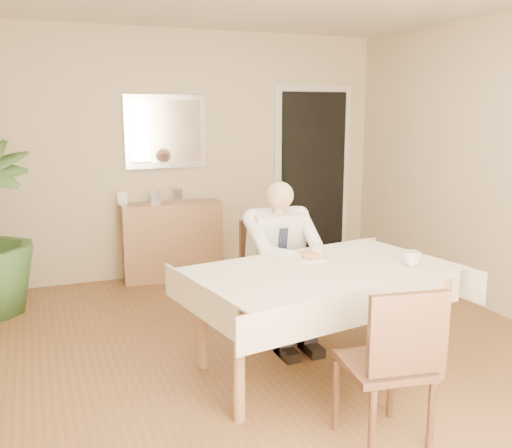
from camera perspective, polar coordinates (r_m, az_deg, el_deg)
name	(u,v)px	position (r m, az deg, el deg)	size (l,w,h in m)	color
room	(275,182)	(3.83, 1.93, 4.17)	(5.00, 5.02, 2.60)	brown
doorway	(312,177)	(6.73, 5.67, 4.70)	(0.96, 0.07, 2.10)	silver
mirror	(166,132)	(6.10, -9.00, 9.11)	(0.86, 0.04, 0.76)	silver
dining_table	(321,280)	(3.83, 6.56, -5.57)	(1.89, 1.31, 0.75)	#8C6140
chair_far	(270,269)	(4.64, 1.38, -4.54)	(0.44, 0.44, 0.90)	#3B2418
chair_near	(394,359)	(3.13, 13.59, -12.99)	(0.48, 0.48, 0.90)	#3B2418
seated_man	(285,256)	(4.34, 2.87, -3.17)	(0.48, 0.72, 1.24)	white
plate	(309,258)	(4.02, 5.30, -3.36)	(0.26, 0.26, 0.02)	white
food	(309,255)	(4.01, 5.31, -3.06)	(0.14, 0.14, 0.06)	#9B6438
knife	(318,257)	(3.98, 6.21, -3.27)	(0.01, 0.01, 0.13)	silver
fork	(308,258)	(3.94, 5.18, -3.39)	(0.01, 0.01, 0.13)	silver
coffee_mug	(412,258)	(3.95, 15.31, -3.35)	(0.13, 0.13, 0.10)	white
sideboard	(172,241)	(6.11, -8.36, -1.68)	(1.03, 0.35, 0.82)	#8C6140
photo_frame_left	(122,198)	(5.96, -13.21, 2.52)	(0.10, 0.02, 0.14)	silver
photo_frame_center	(155,197)	(6.01, -10.03, 2.71)	(0.10, 0.02, 0.14)	silver
photo_frame_right	(178,196)	(6.04, -7.85, 2.83)	(0.10, 0.02, 0.14)	silver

